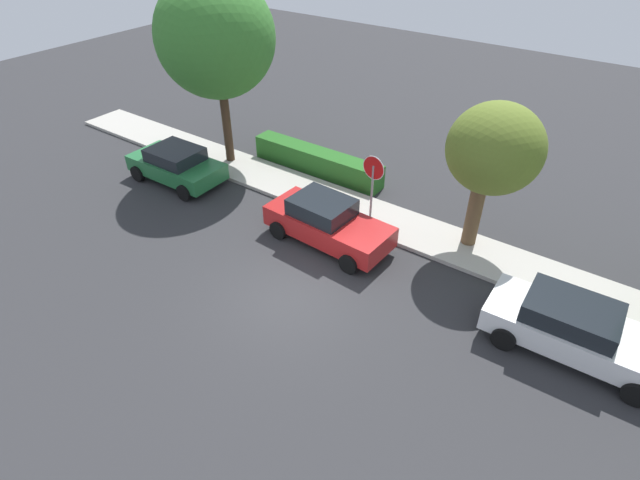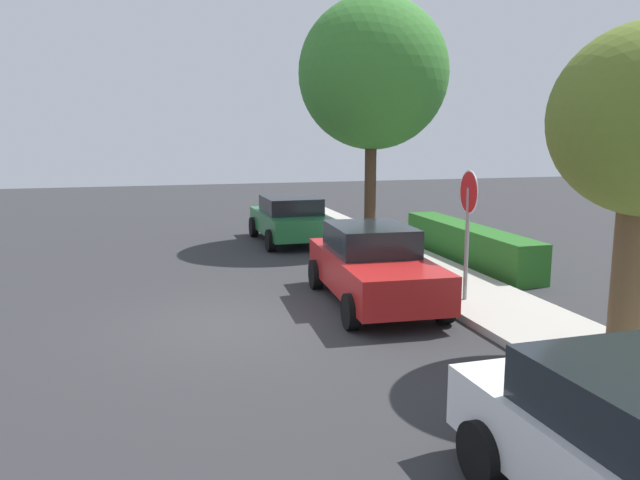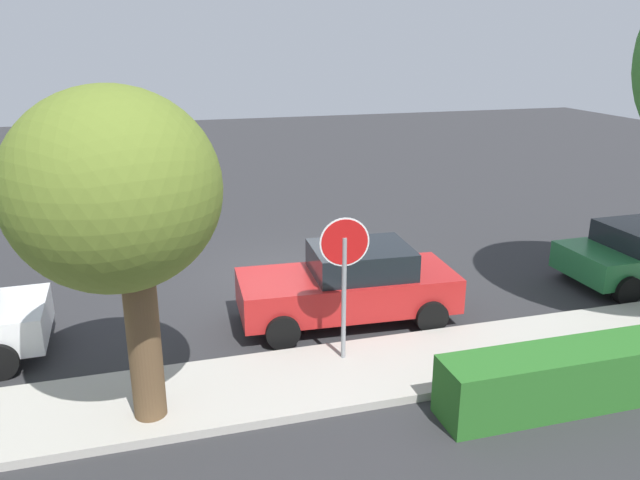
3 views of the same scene
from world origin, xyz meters
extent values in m
plane|color=#2D2D30|center=(0.00, 0.00, 0.00)|extent=(60.00, 60.00, 0.00)
cube|color=#B2ADA3|center=(0.00, 4.97, 0.07)|extent=(32.00, 2.03, 0.14)
cylinder|color=gray|center=(0.04, 4.51, 1.17)|extent=(0.08, 0.08, 2.33)
cylinder|color=white|center=(0.04, 4.51, 2.25)|extent=(0.84, 0.10, 0.84)
cylinder|color=red|center=(0.04, 4.51, 2.25)|extent=(0.78, 0.10, 0.78)
cube|color=red|center=(-0.58, 2.84, 0.65)|extent=(4.36, 1.95, 0.70)
cube|color=black|center=(-0.85, 2.85, 1.28)|extent=(1.99, 1.62, 0.55)
cylinder|color=black|center=(0.92, 3.63, 0.32)|extent=(0.65, 0.25, 0.64)
cylinder|color=black|center=(0.83, 1.90, 0.32)|extent=(0.65, 0.25, 0.64)
cylinder|color=black|center=(-1.99, 3.77, 0.32)|extent=(0.65, 0.25, 0.64)
cylinder|color=black|center=(-2.08, 2.05, 0.32)|extent=(0.65, 0.25, 0.64)
cylinder|color=black|center=(5.75, 1.62, 0.32)|extent=(0.65, 0.24, 0.64)
cylinder|color=black|center=(-6.57, 3.73, 0.32)|extent=(0.64, 0.23, 0.64)
cylinder|color=black|center=(-6.54, 1.90, 0.32)|extent=(0.64, 0.23, 0.64)
cylinder|color=brown|center=(3.31, 5.37, 1.34)|extent=(0.47, 0.47, 2.67)
ellipsoid|color=olive|center=(3.51, 5.38, 3.57)|extent=(2.83, 2.83, 2.71)
cube|color=#286623|center=(-3.77, 6.65, 0.48)|extent=(5.90, 0.85, 0.95)
camera|label=1|loc=(7.02, -8.36, 9.95)|focal=28.00mm
camera|label=2|loc=(10.73, -1.39, 3.41)|focal=35.00mm
camera|label=3|loc=(3.09, 13.73, 5.47)|focal=35.00mm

